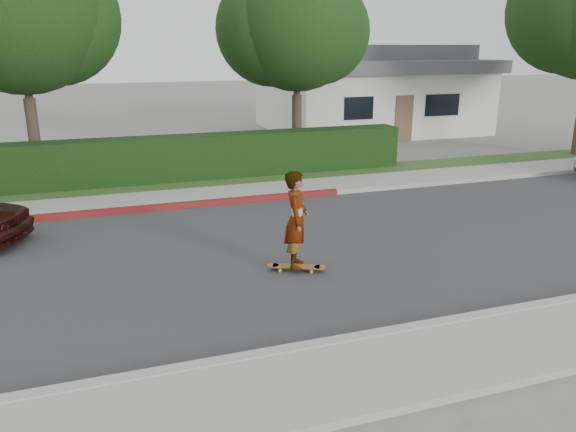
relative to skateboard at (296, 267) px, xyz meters
name	(u,v)px	position (x,y,z in m)	size (l,w,h in m)	color
ground	(368,241)	(2.15, 1.15, -0.10)	(120.00, 120.00, 0.00)	slate
road	(368,241)	(2.15, 1.15, -0.10)	(60.00, 8.00, 0.01)	#2D2D30
curb_near	(483,317)	(2.15, -2.95, -0.03)	(60.00, 0.20, 0.15)	#9E9E99
sidewalk_near	(522,345)	(2.15, -3.85, -0.04)	(60.00, 1.60, 0.12)	gray
curb_far	(305,195)	(2.15, 5.25, -0.03)	(60.00, 0.20, 0.15)	#9E9E99
curb_red_section	(129,210)	(-2.85, 5.25, -0.02)	(12.00, 0.21, 0.15)	maroon
sidewalk_far	(295,188)	(2.15, 6.15, -0.04)	(60.00, 1.60, 0.12)	gray
planting_strip	(279,177)	(2.15, 7.75, -0.05)	(60.00, 1.60, 0.10)	#2D4C1E
hedge	(185,159)	(-0.85, 8.35, 0.65)	(15.00, 1.00, 1.50)	black
tree_left	(18,11)	(-5.37, 9.84, 5.16)	(5.99, 5.21, 8.00)	#33261C
tree_center	(295,27)	(3.63, 10.34, 4.80)	(5.66, 4.84, 7.44)	#33261C
house	(369,89)	(10.15, 17.15, 2.00)	(10.60, 8.60, 4.30)	beige
skateboard	(296,267)	(0.00, 0.00, 0.00)	(1.14, 0.68, 0.11)	gold
skateboarder	(296,220)	(0.00, 0.00, 0.97)	(0.70, 0.46, 1.91)	white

